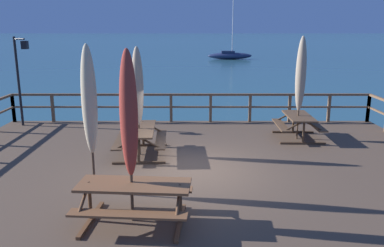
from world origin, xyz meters
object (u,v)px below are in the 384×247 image
Objects in this scene: picnic_table_mid_centre at (143,135)px; patio_umbrella_short_back at (131,115)px; patio_umbrella_tall_back_right at (303,75)px; sailboat_distant at (231,55)px; picnic_table_mid_right at (136,194)px; lamp_post_hooked at (23,68)px; patio_umbrella_short_front at (139,87)px; picnic_table_mid_left at (300,122)px; patio_umbrella_tall_front at (91,101)px.

patio_umbrella_short_back is (0.33, -3.94, 1.45)m from picnic_table_mid_centre.
sailboat_distant is (1.72, 41.68, -2.21)m from patio_umbrella_tall_back_right.
picnic_table_mid_centre is (-0.39, 4.01, -0.00)m from picnic_table_mid_right.
patio_umbrella_tall_back_right is at bearing -10.15° from lamp_post_hooked.
patio_umbrella_short_front reaches higher than picnic_table_mid_right.
patio_umbrella_short_back reaches higher than picnic_table_mid_left.
picnic_table_mid_right is 47.72m from sailboat_distant.
lamp_post_hooked reaches higher than patio_umbrella_short_back.
patio_umbrella_short_front is at bearing 95.51° from patio_umbrella_short_back.
sailboat_distant is (6.60, 43.31, -2.05)m from patio_umbrella_short_front.
patio_umbrella_short_back is at bearing -129.00° from picnic_table_mid_left.
lamp_post_hooked is (-4.58, 3.33, 0.19)m from patio_umbrella_short_front.
patio_umbrella_short_front is (-0.04, -0.01, 1.36)m from picnic_table_mid_centre.
picnic_table_mid_centre is at bearing 94.86° from patio_umbrella_short_back.
patio_umbrella_short_back reaches higher than patio_umbrella_short_front.
lamp_post_hooked reaches higher than picnic_table_mid_right.
picnic_table_mid_left and picnic_table_mid_right have the same top height.
sailboat_distant is at bearing 82.50° from patio_umbrella_short_back.
patio_umbrella_tall_front is (-0.64, -2.64, 0.11)m from patio_umbrella_short_front.
picnic_table_mid_left is 5.37m from patio_umbrella_short_front.
picnic_table_mid_centre is at bearing 75.61° from patio_umbrella_tall_front.
picnic_table_mid_right and picnic_table_mid_centre have the same top height.
sailboat_distant is (6.16, 47.31, -0.69)m from picnic_table_mid_right.
picnic_table_mid_left is at bearing 18.88° from patio_umbrella_short_front.
lamp_post_hooked is at bearing 169.85° from patio_umbrella_tall_back_right.
lamp_post_hooked is (-9.50, 1.65, 1.56)m from picnic_table_mid_left.
picnic_table_mid_centre is 0.64× the size of lamp_post_hooked.
picnic_table_mid_right is 9.02m from lamp_post_hooked.
picnic_table_mid_left and picnic_table_mid_centre have the same top height.
lamp_post_hooked reaches higher than picnic_table_mid_left.
picnic_table_mid_centre is 0.65× the size of patio_umbrella_short_back.
patio_umbrella_short_back is at bearing -51.59° from patio_umbrella_tall_front.
patio_umbrella_tall_front is 7.16m from lamp_post_hooked.
picnic_table_mid_right is at bearing -83.78° from patio_umbrella_short_front.
lamp_post_hooked is 41.58m from sailboat_distant.
picnic_table_mid_right is 0.66× the size of lamp_post_hooked.
patio_umbrella_tall_front is at bearing -56.55° from lamp_post_hooked.
picnic_table_mid_left is 7.36m from patio_umbrella_short_back.
patio_umbrella_tall_front is (-5.51, -4.28, -0.04)m from patio_umbrella_tall_back_right.
patio_umbrella_tall_back_right is 6.98m from patio_umbrella_tall_front.
picnic_table_mid_centre is at bearing -35.64° from lamp_post_hooked.
patio_umbrella_tall_front reaches higher than patio_umbrella_short_front.
picnic_table_mid_left is 0.54× the size of lamp_post_hooked.
picnic_table_mid_left is 0.54× the size of patio_umbrella_tall_front.
patio_umbrella_short_back reaches higher than picnic_table_mid_right.
patio_umbrella_tall_back_right is 1.08× the size of patio_umbrella_short_front.
patio_umbrella_short_front is 43.86m from sailboat_distant.
patio_umbrella_short_back is at bearing -84.49° from patio_umbrella_short_front.
patio_umbrella_short_front is (-0.44, 4.00, 1.36)m from picnic_table_mid_right.
lamp_post_hooked is (-4.96, 7.25, 0.10)m from patio_umbrella_short_back.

